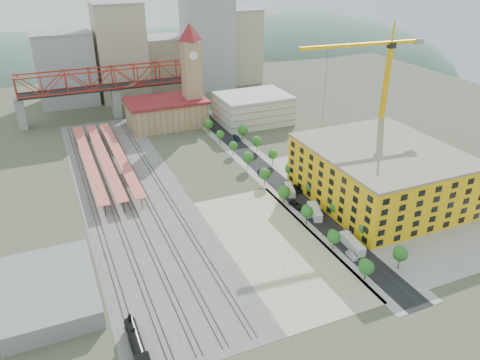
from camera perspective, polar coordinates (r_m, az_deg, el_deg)
name	(u,v)px	position (r m, az deg, el deg)	size (l,w,h in m)	color
ground	(244,196)	(165.00, 0.50, -1.96)	(400.00, 400.00, 0.00)	#474C38
ballast_strip	(132,194)	(170.92, -13.04, -1.62)	(36.00, 165.00, 0.06)	#605E59
dirt_lot	(275,245)	(139.31, 4.28, -7.93)	(28.00, 67.00, 0.06)	tan
street_asphalt	(266,171)	(183.21, 3.17, 1.05)	(12.00, 170.00, 0.06)	black
sidewalk_west	(253,174)	(181.03, 1.61, 0.76)	(3.00, 170.00, 0.04)	gray
sidewalk_east	(278,169)	(185.54, 4.70, 1.34)	(3.00, 170.00, 0.04)	gray
construction_pad	(384,196)	(172.21, 17.12, -1.93)	(50.00, 90.00, 0.06)	gray
rail_tracks	(127,194)	(170.63, -13.64, -1.69)	(26.56, 160.00, 0.18)	#382B23
platform_canopies	(104,157)	(193.41, -16.26, 2.69)	(16.00, 80.00, 4.12)	#DD6755
station_hall	(167,112)	(232.63, -8.94, 8.16)	(38.00, 24.00, 13.10)	tan
clock_tower	(191,65)	(228.36, -5.97, 13.73)	(12.00, 12.00, 52.00)	tan
parking_garage	(253,108)	(234.89, 1.63, 8.73)	(34.00, 26.00, 14.00)	silver
truss_bridge	(114,81)	(247.28, -15.14, 11.62)	(94.00, 9.60, 25.60)	gray
construction_building	(380,174)	(166.30, 16.75, 0.71)	(44.60, 50.60, 18.80)	yellow
warehouse	(50,291)	(127.88, -22.20, -12.37)	(22.00, 32.00, 5.00)	gray
street_trees	(278,182)	(175.27, 4.62, -0.24)	(15.40, 124.40, 8.00)	#1E5A1B
skyline	(158,53)	(288.22, -10.00, 14.95)	(133.00, 46.00, 60.00)	#9EA0A3
distant_hills	(174,139)	(435.85, -8.00, 4.95)	(647.00, 264.00, 227.00)	#4C6B59
locomotive	(140,355)	(106.58, -12.15, -20.08)	(3.05, 23.56, 5.89)	black
tower_crane	(379,78)	(190.51, 16.61, 11.83)	(51.34, 6.03, 54.85)	yellow
site_trailer_a	(352,244)	(140.89, 13.53, -7.57)	(2.72, 10.32, 2.83)	silver
site_trailer_b	(315,211)	(155.14, 9.08, -3.77)	(2.47, 9.37, 2.57)	silver
site_trailer_c	(316,212)	(154.69, 9.19, -3.86)	(2.55, 9.69, 2.65)	silver
site_trailer_d	(290,190)	(167.63, 6.08, -1.17)	(2.31, 8.77, 2.40)	silver
car_0	(352,256)	(137.02, 13.48, -8.97)	(1.84, 4.58, 1.56)	white
car_1	(307,215)	(153.96, 8.12, -4.21)	(1.44, 4.13, 1.36)	#A09FA5
car_2	(296,205)	(159.01, 6.85, -3.01)	(2.66, 5.76, 1.60)	black
car_3	(261,173)	(180.24, 2.58, 0.85)	(1.92, 4.72, 1.37)	navy
car_4	(349,234)	(146.52, 13.17, -6.38)	(1.85, 4.61, 1.57)	#BBBBBB
car_5	(316,205)	(159.53, 9.28, -3.08)	(1.67, 4.79, 1.58)	#ACADB2
car_6	(297,189)	(169.26, 6.95, -1.09)	(2.64, 5.72, 1.59)	black
car_7	(237,138)	(214.01, -0.38, 5.17)	(2.19, 5.38, 1.56)	navy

